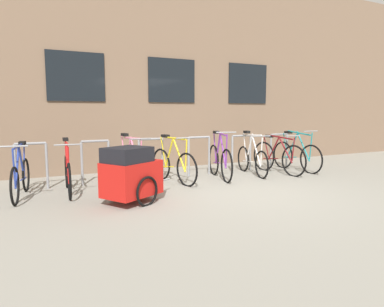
{
  "coord_description": "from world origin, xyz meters",
  "views": [
    {
      "loc": [
        -3.67,
        -5.34,
        1.49
      ],
      "look_at": [
        -0.2,
        1.6,
        0.56
      ],
      "focal_mm": 32.73,
      "sensor_mm": 36.0,
      "label": 1
    }
  ],
  "objects_px": {
    "bicycle_yellow": "(173,164)",
    "bicycle_white": "(252,159)",
    "bicycle_maroon": "(278,157)",
    "bicycle_red": "(68,173)",
    "bicycle_pink": "(131,166)",
    "bike_trailer": "(131,174)",
    "bicycle_blue": "(21,177)",
    "bicycle_purple": "(220,161)",
    "bicycle_teal": "(296,155)"
  },
  "relations": [
    {
      "from": "bicycle_teal",
      "to": "bicycle_pink",
      "type": "relative_size",
      "value": 0.96
    },
    {
      "from": "bike_trailer",
      "to": "bicycle_purple",
      "type": "bearing_deg",
      "value": 26.31
    },
    {
      "from": "bicycle_maroon",
      "to": "bicycle_white",
      "type": "xyz_separation_m",
      "value": [
        -0.67,
        0.14,
        -0.03
      ]
    },
    {
      "from": "bicycle_red",
      "to": "bike_trailer",
      "type": "height_order",
      "value": "bicycle_red"
    },
    {
      "from": "bicycle_maroon",
      "to": "bicycle_pink",
      "type": "bearing_deg",
      "value": 176.96
    },
    {
      "from": "bicycle_yellow",
      "to": "bicycle_purple",
      "type": "bearing_deg",
      "value": -2.51
    },
    {
      "from": "bicycle_maroon",
      "to": "bicycle_blue",
      "type": "xyz_separation_m",
      "value": [
        -5.62,
        0.11,
        -0.03
      ]
    },
    {
      "from": "bicycle_pink",
      "to": "bike_trailer",
      "type": "distance_m",
      "value": 1.38
    },
    {
      "from": "bicycle_purple",
      "to": "bicycle_blue",
      "type": "bearing_deg",
      "value": 179.3
    },
    {
      "from": "bicycle_white",
      "to": "bike_trailer",
      "type": "relative_size",
      "value": 1.16
    },
    {
      "from": "bicycle_maroon",
      "to": "bicycle_teal",
      "type": "distance_m",
      "value": 0.67
    },
    {
      "from": "bicycle_yellow",
      "to": "bike_trailer",
      "type": "relative_size",
      "value": 1.16
    },
    {
      "from": "bicycle_red",
      "to": "bicycle_pink",
      "type": "bearing_deg",
      "value": 4.39
    },
    {
      "from": "bicycle_maroon",
      "to": "bicycle_teal",
      "type": "height_order",
      "value": "bicycle_teal"
    },
    {
      "from": "bicycle_red",
      "to": "bicycle_maroon",
      "type": "height_order",
      "value": "bicycle_red"
    },
    {
      "from": "bicycle_blue",
      "to": "bicycle_pink",
      "type": "bearing_deg",
      "value": 2.27
    },
    {
      "from": "bicycle_maroon",
      "to": "bicycle_white",
      "type": "distance_m",
      "value": 0.69
    },
    {
      "from": "bicycle_red",
      "to": "bicycle_white",
      "type": "height_order",
      "value": "bicycle_white"
    },
    {
      "from": "bicycle_purple",
      "to": "bicycle_maroon",
      "type": "xyz_separation_m",
      "value": [
        1.61,
        -0.06,
        -0.01
      ]
    },
    {
      "from": "bicycle_blue",
      "to": "bike_trailer",
      "type": "bearing_deg",
      "value": -37.52
    },
    {
      "from": "bicycle_pink",
      "to": "bicycle_blue",
      "type": "relative_size",
      "value": 1.07
    },
    {
      "from": "bicycle_red",
      "to": "bicycle_blue",
      "type": "xyz_separation_m",
      "value": [
        -0.78,
        0.02,
        -0.01
      ]
    },
    {
      "from": "bicycle_maroon",
      "to": "bicycle_blue",
      "type": "height_order",
      "value": "bicycle_blue"
    },
    {
      "from": "bicycle_yellow",
      "to": "bicycle_white",
      "type": "bearing_deg",
      "value": 0.72
    },
    {
      "from": "bicycle_purple",
      "to": "bicycle_maroon",
      "type": "height_order",
      "value": "bicycle_purple"
    },
    {
      "from": "bicycle_white",
      "to": "bicycle_pink",
      "type": "bearing_deg",
      "value": 178.94
    },
    {
      "from": "bicycle_blue",
      "to": "bicycle_teal",
      "type": "bearing_deg",
      "value": -0.27
    },
    {
      "from": "bicycle_purple",
      "to": "bike_trailer",
      "type": "xyz_separation_m",
      "value": [
        -2.4,
        -1.19,
        0.09
      ]
    },
    {
      "from": "bicycle_maroon",
      "to": "bike_trailer",
      "type": "xyz_separation_m",
      "value": [
        -4.01,
        -1.13,
        0.09
      ]
    },
    {
      "from": "bicycle_red",
      "to": "bicycle_yellow",
      "type": "bearing_deg",
      "value": 0.39
    },
    {
      "from": "bicycle_red",
      "to": "bicycle_pink",
      "type": "height_order",
      "value": "bicycle_pink"
    },
    {
      "from": "bicycle_blue",
      "to": "bike_trailer",
      "type": "height_order",
      "value": "bicycle_blue"
    },
    {
      "from": "bicycle_maroon",
      "to": "bicycle_pink",
      "type": "height_order",
      "value": "bicycle_pink"
    },
    {
      "from": "bicycle_purple",
      "to": "bicycle_pink",
      "type": "bearing_deg",
      "value": 176.31
    },
    {
      "from": "bicycle_pink",
      "to": "bicycle_blue",
      "type": "xyz_separation_m",
      "value": [
        -2.02,
        -0.08,
        -0.03
      ]
    },
    {
      "from": "bicycle_blue",
      "to": "bike_trailer",
      "type": "xyz_separation_m",
      "value": [
        1.61,
        -1.24,
        0.12
      ]
    },
    {
      "from": "bicycle_pink",
      "to": "bike_trailer",
      "type": "xyz_separation_m",
      "value": [
        -0.4,
        -1.32,
        0.09
      ]
    },
    {
      "from": "bicycle_purple",
      "to": "bicycle_teal",
      "type": "distance_m",
      "value": 2.27
    },
    {
      "from": "bicycle_pink",
      "to": "bicycle_blue",
      "type": "height_order",
      "value": "bicycle_pink"
    },
    {
      "from": "bicycle_yellow",
      "to": "bike_trailer",
      "type": "distance_m",
      "value": 1.79
    },
    {
      "from": "bicycle_purple",
      "to": "bicycle_pink",
      "type": "xyz_separation_m",
      "value": [
        -2.0,
        0.13,
        -0.01
      ]
    },
    {
      "from": "bicycle_purple",
      "to": "bicycle_white",
      "type": "bearing_deg",
      "value": 4.57
    },
    {
      "from": "bicycle_blue",
      "to": "bicycle_red",
      "type": "bearing_deg",
      "value": -1.1
    },
    {
      "from": "bicycle_blue",
      "to": "bike_trailer",
      "type": "distance_m",
      "value": 2.04
    },
    {
      "from": "bicycle_red",
      "to": "bicycle_blue",
      "type": "bearing_deg",
      "value": 178.9
    },
    {
      "from": "bicycle_yellow",
      "to": "bike_trailer",
      "type": "height_order",
      "value": "bicycle_yellow"
    },
    {
      "from": "bicycle_yellow",
      "to": "bicycle_teal",
      "type": "bearing_deg",
      "value": -0.5
    },
    {
      "from": "bicycle_yellow",
      "to": "bicycle_pink",
      "type": "distance_m",
      "value": 0.89
    },
    {
      "from": "bicycle_teal",
      "to": "bicycle_purple",
      "type": "bearing_deg",
      "value": -179.51
    },
    {
      "from": "bicycle_purple",
      "to": "bicycle_pink",
      "type": "distance_m",
      "value": 2.01
    }
  ]
}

